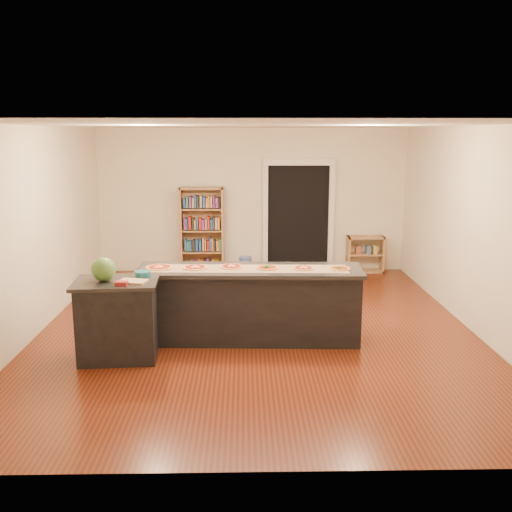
{
  "coord_description": "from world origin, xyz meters",
  "views": [
    {
      "loc": [
        -0.17,
        -7.65,
        2.69
      ],
      "look_at": [
        0.0,
        0.2,
        1.0
      ],
      "focal_mm": 40.0,
      "sensor_mm": 36.0,
      "label": 1
    }
  ],
  "objects_px": {
    "low_shelf": "(365,254)",
    "waste_bin": "(245,265)",
    "kitchen_island": "(249,304)",
    "bookshelf": "(202,231)",
    "side_counter": "(118,319)",
    "watermelon": "(104,269)"
  },
  "relations": [
    {
      "from": "side_counter",
      "to": "bookshelf",
      "type": "xyz_separation_m",
      "value": [
        0.71,
        4.35,
        0.35
      ]
    },
    {
      "from": "low_shelf",
      "to": "watermelon",
      "type": "height_order",
      "value": "watermelon"
    },
    {
      "from": "kitchen_island",
      "to": "watermelon",
      "type": "relative_size",
      "value": 10.13
    },
    {
      "from": "bookshelf",
      "to": "waste_bin",
      "type": "distance_m",
      "value": 1.08
    },
    {
      "from": "low_shelf",
      "to": "watermelon",
      "type": "bearing_deg",
      "value": -132.94
    },
    {
      "from": "kitchen_island",
      "to": "waste_bin",
      "type": "xyz_separation_m",
      "value": [
        -0.04,
        3.58,
        -0.31
      ]
    },
    {
      "from": "bookshelf",
      "to": "waste_bin",
      "type": "height_order",
      "value": "bookshelf"
    },
    {
      "from": "bookshelf",
      "to": "watermelon",
      "type": "xyz_separation_m",
      "value": [
        -0.85,
        -4.36,
        0.28
      ]
    },
    {
      "from": "side_counter",
      "to": "watermelon",
      "type": "relative_size",
      "value": 3.4
    },
    {
      "from": "low_shelf",
      "to": "waste_bin",
      "type": "relative_size",
      "value": 2.05
    },
    {
      "from": "bookshelf",
      "to": "watermelon",
      "type": "bearing_deg",
      "value": -101.01
    },
    {
      "from": "low_shelf",
      "to": "waste_bin",
      "type": "distance_m",
      "value": 2.38
    },
    {
      "from": "kitchen_island",
      "to": "low_shelf",
      "type": "xyz_separation_m",
      "value": [
        2.32,
        3.72,
        -0.13
      ]
    },
    {
      "from": "waste_bin",
      "to": "low_shelf",
      "type": "bearing_deg",
      "value": 3.39
    },
    {
      "from": "side_counter",
      "to": "bookshelf",
      "type": "bearing_deg",
      "value": 77.19
    },
    {
      "from": "kitchen_island",
      "to": "bookshelf",
      "type": "bearing_deg",
      "value": 105.5
    },
    {
      "from": "side_counter",
      "to": "watermelon",
      "type": "height_order",
      "value": "watermelon"
    },
    {
      "from": "bookshelf",
      "to": "waste_bin",
      "type": "xyz_separation_m",
      "value": [
        0.84,
        -0.14,
        -0.67
      ]
    },
    {
      "from": "kitchen_island",
      "to": "waste_bin",
      "type": "relative_size",
      "value": 8.38
    },
    {
      "from": "kitchen_island",
      "to": "waste_bin",
      "type": "distance_m",
      "value": 3.59
    },
    {
      "from": "waste_bin",
      "to": "bookshelf",
      "type": "bearing_deg",
      "value": 170.24
    },
    {
      "from": "side_counter",
      "to": "bookshelf",
      "type": "distance_m",
      "value": 4.42
    }
  ]
}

